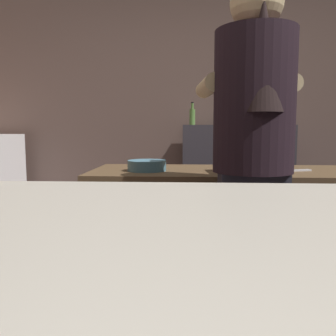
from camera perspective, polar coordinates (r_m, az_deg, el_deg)
The scene contains 10 objects.
wall_back at distance 3.55m, azimuth 5.92°, elevation 9.78°, with size 5.20×0.10×2.70m, color brown.
prep_counter at distance 2.15m, azimuth 17.33°, elevation -12.45°, with size 2.10×0.60×0.90m, color #4E3A25.
back_shelf at distance 3.34m, azimuth 10.91°, elevation -3.24°, with size 0.99×0.36×1.17m, color #353138.
bartender at distance 1.54m, azimuth 13.63°, elevation 1.95°, with size 0.45×0.53×1.76m.
mixing_bowl at distance 1.93m, azimuth -3.45°, elevation 0.40°, with size 0.21×0.21×0.06m, color #467285.
chefs_knife at distance 2.01m, azimuth 19.31°, elevation -0.41°, with size 0.24×0.03×0.01m, color silver.
bottle_soy at distance 3.30m, azimuth 3.96°, elevation 8.39°, with size 0.05×0.05×0.21m.
bottle_hot_sauce at distance 3.39m, azimuth 15.70°, elevation 7.94°, with size 0.05×0.05×0.19m.
bottle_olive_oil at distance 3.22m, azimuth 9.17°, elevation 8.42°, with size 0.06×0.06×0.22m.
bottle_vinegar at distance 3.38m, azimuth 9.68°, elevation 8.56°, with size 0.06×0.06×0.26m.
Camera 1 is at (-0.17, -1.34, 1.13)m, focal length 37.58 mm.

